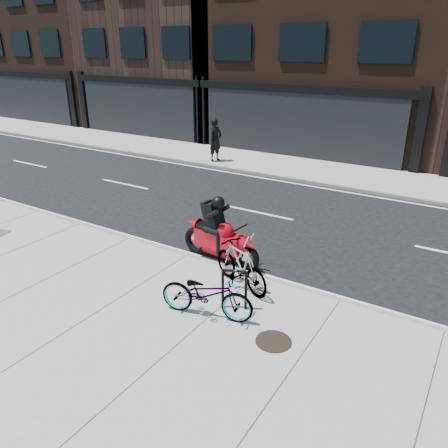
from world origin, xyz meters
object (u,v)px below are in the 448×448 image
Objects in this scene: bike_rack at (234,286)px; motorcycle at (223,237)px; bicycle_front at (207,294)px; bicycle_rear at (241,265)px; pedestrian at (215,140)px; manhole_cover at (273,341)px.

bike_rack is 0.38× the size of motorcycle.
bicycle_rear reaches higher than bicycle_front.
pedestrian is at bearing 124.85° from bike_rack.
bike_rack is 0.86m from bicycle_rear.
bike_rack is 12.26m from pedestrian.
bicycle_rear is at bearing 111.35° from bike_rack.
bicycle_rear is 11.42m from pedestrian.
bicycle_front is 12.52m from pedestrian.
pedestrian is at bearing 127.56° from manhole_cover.
manhole_cover is at bearing -37.31° from motorcycle.
motorcycle is (-1.07, 2.31, 0.08)m from bicycle_front.
manhole_cover is at bearing -133.30° from pedestrian.
bicycle_front is (-0.31, -0.52, -0.02)m from bike_rack.
bicycle_front is at bearing -121.29° from bike_rack.
motorcycle is (-1.39, 1.79, 0.06)m from bike_rack.
bicycle_rear reaches higher than bike_rack.
pedestrian reaches higher than manhole_cover.
bike_rack is 1.40m from manhole_cover.
bicycle_rear is (-0.31, 0.80, 0.01)m from bike_rack.
motorcycle is at bearing 127.72° from bike_rack.
bicycle_front is 0.97× the size of pedestrian.
manhole_cover is (2.56, -2.36, -0.57)m from motorcycle.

